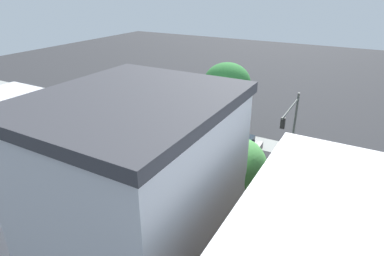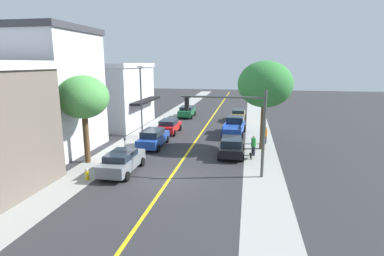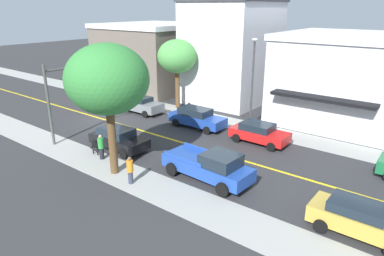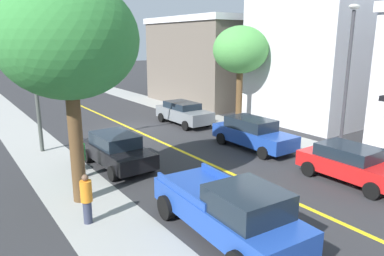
{
  "view_description": "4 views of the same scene",
  "coord_description": "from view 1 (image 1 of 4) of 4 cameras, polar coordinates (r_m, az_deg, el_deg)",
  "views": [
    {
      "loc": [
        -22.24,
        -3.22,
        14.45
      ],
      "look_at": [
        1.55,
        10.07,
        2.3
      ],
      "focal_mm": 29.84,
      "sensor_mm": 36.0,
      "label": 1
    },
    {
      "loc": [
        4.91,
        -18.21,
        7.48
      ],
      "look_at": [
        0.37,
        6.33,
        2.15
      ],
      "focal_mm": 28.66,
      "sensor_mm": 36.0,
      "label": 2
    },
    {
      "loc": [
        18.33,
        24.04,
        9.49
      ],
      "look_at": [
        0.27,
        9.96,
        1.45
      ],
      "focal_mm": 32.54,
      "sensor_mm": 36.0,
      "label": 3
    },
    {
      "loc": [
        9.88,
        20.98,
        5.7
      ],
      "look_at": [
        0.56,
        7.63,
        1.68
      ],
      "focal_mm": 33.76,
      "sensor_mm": 36.0,
      "label": 4
    }
  ],
  "objects": [
    {
      "name": "ground_plane",
      "position": [
        26.72,
        17.77,
        -10.02
      ],
      "size": [
        140.0,
        140.0,
        0.0
      ],
      "primitive_type": "plane",
      "color": "#2D2D30"
    },
    {
      "name": "sidewalk_left",
      "position": [
        21.9,
        14.05,
        -18.14
      ],
      "size": [
        2.69,
        126.0,
        0.01
      ],
      "primitive_type": "cube",
      "color": "#9E9E99",
      "rests_on": "ground"
    },
    {
      "name": "sidewalk_right",
      "position": [
        31.98,
        20.2,
        -4.43
      ],
      "size": [
        2.69,
        126.0,
        0.01
      ],
      "primitive_type": "cube",
      "color": "#9E9E99",
      "rests_on": "ground"
    },
    {
      "name": "road_centerline_stripe",
      "position": [
        26.72,
        17.77,
        -10.02
      ],
      "size": [
        0.2,
        126.0,
        0.0
      ],
      "primitive_type": "cube",
      "color": "yellow",
      "rests_on": "ground"
    },
    {
      "name": "pale_office_building",
      "position": [
        15.65,
        -9.54,
        -12.55
      ],
      "size": [
        8.99,
        7.8,
        10.39
      ],
      "rotation": [
        0.0,
        0.0,
        -1.57
      ],
      "color": "silver",
      "rests_on": "ground"
    },
    {
      "name": "tan_rowhouse",
      "position": [
        24.27,
        -30.9,
        -5.92
      ],
      "size": [
        11.51,
        10.29,
        7.43
      ],
      "rotation": [
        0.0,
        0.0,
        -1.57
      ],
      "color": "silver",
      "rests_on": "ground"
    },
    {
      "name": "street_tree_left_near",
      "position": [
        32.13,
        6.27,
        8.0
      ],
      "size": [
        4.65,
        4.65,
        7.67
      ],
      "color": "brown",
      "rests_on": "ground"
    },
    {
      "name": "street_tree_right_corner",
      "position": [
        18.79,
        7.55,
        -6.53
      ],
      "size": [
        3.74,
        3.74,
        6.6
      ],
      "color": "brown",
      "rests_on": "ground"
    },
    {
      "name": "fire_hydrant",
      "position": [
        22.19,
        17.26,
        -16.59
      ],
      "size": [
        0.44,
        0.24,
        0.8
      ],
      "color": "yellow",
      "rests_on": "ground"
    },
    {
      "name": "parking_meter",
      "position": [
        23.4,
        2.03,
        -11.42
      ],
      "size": [
        0.12,
        0.18,
        1.33
      ],
      "color": "#4C4C51",
      "rests_on": "ground"
    },
    {
      "name": "traffic_light_mast",
      "position": [
        28.84,
        17.34,
        1.47
      ],
      "size": [
        5.59,
        0.32,
        5.8
      ],
      "rotation": [
        0.0,
        0.0,
        3.14
      ],
      "color": "#474C47",
      "rests_on": "ground"
    },
    {
      "name": "street_lamp",
      "position": [
        24.12,
        -11.02,
        -1.06
      ],
      "size": [
        0.7,
        0.36,
        7.24
      ],
      "color": "#38383D",
      "rests_on": "ground"
    },
    {
      "name": "red_sedan_left_curb",
      "position": [
        28.5,
        -10.61,
        -5.09
      ],
      "size": [
        2.06,
        4.22,
        1.48
      ],
      "rotation": [
        0.0,
        0.0,
        1.57
      ],
      "color": "red",
      "rests_on": "ground"
    },
    {
      "name": "black_sedan_right_curb",
      "position": [
        30.77,
        8.38,
        -2.59
      ],
      "size": [
        2.14,
        4.38,
        1.53
      ],
      "rotation": [
        0.0,
        0.0,
        1.6
      ],
      "color": "black",
      "rests_on": "ground"
    },
    {
      "name": "green_sedan_left_curb",
      "position": [
        35.3,
        -23.59,
        -0.82
      ],
      "size": [
        2.13,
        4.54,
        1.53
      ],
      "rotation": [
        0.0,
        0.0,
        1.59
      ],
      "color": "#196638",
      "rests_on": "ground"
    },
    {
      "name": "grey_sedan_left_curb",
      "position": [
        23.51,
        14.19,
        -12.29
      ],
      "size": [
        2.04,
        4.6,
        1.52
      ],
      "rotation": [
        0.0,
        0.0,
        1.58
      ],
      "color": "slate",
      "rests_on": "ground"
    },
    {
      "name": "gold_sedan_right_curb",
      "position": [
        38.58,
        -13.92,
        2.59
      ],
      "size": [
        1.94,
        4.3,
        1.53
      ],
      "rotation": [
        0.0,
        0.0,
        1.57
      ],
      "color": "#B29338",
      "rests_on": "ground"
    },
    {
      "name": "blue_sedan_left_curb",
      "position": [
        25.62,
        -0.58,
        -8.07
      ],
      "size": [
        2.01,
        4.81,
        1.61
      ],
      "rotation": [
        0.0,
        0.0,
        1.58
      ],
      "color": "#1E429E",
      "rests_on": "ground"
    },
    {
      "name": "blue_pickup_truck",
      "position": [
        33.74,
        -3.87,
        0.31
      ],
      "size": [
        2.42,
        5.52,
        1.84
      ],
      "rotation": [
        0.0,
        0.0,
        1.52
      ],
      "color": "#1E429E",
      "rests_on": "ground"
    },
    {
      "name": "pedestrian_green_shirt",
      "position": [
        32.36,
        8.92,
        -1.08
      ],
      "size": [
        0.39,
        0.39,
        1.68
      ],
      "rotation": [
        0.0,
        0.0,
        5.54
      ],
      "color": "black",
      "rests_on": "ground"
    },
    {
      "name": "pedestrian_orange_shirt",
      "position": [
        34.72,
        3.43,
        0.94
      ],
      "size": [
        0.37,
        0.37,
        1.64
      ],
      "rotation": [
        0.0,
        0.0,
        5.82
      ],
      "color": "#33384C",
      "rests_on": "ground"
    },
    {
      "name": "small_dog",
      "position": [
        32.14,
        10.39,
        -2.4
      ],
      "size": [
        0.31,
        0.72,
        0.54
      ],
      "rotation": [
        0.0,
        0.0,
        4.82
      ],
      "color": "black",
      "rests_on": "ground"
    }
  ]
}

